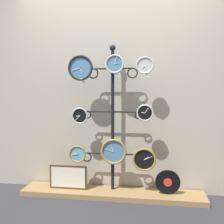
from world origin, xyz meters
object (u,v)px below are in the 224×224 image
at_px(picture_frame, 68,177).
at_px(vinyl_record, 168,182).
at_px(clock_top_center, 115,64).
at_px(clock_top_right, 145,65).
at_px(display_stand, 113,142).
at_px(clock_middle_right, 145,113).
at_px(clock_bottom_left, 78,154).
at_px(clock_top_left, 80,68).
at_px(clock_middle_left, 80,116).
at_px(clock_bottom_right, 144,160).
at_px(clock_bottom_center, 114,152).

bearing_deg(picture_frame, vinyl_record, 0.37).
xyz_separation_m(clock_top_center, clock_top_right, (0.35, -0.00, -0.02)).
height_order(display_stand, clock_middle_right, display_stand).
height_order(clock_bottom_left, vinyl_record, clock_bottom_left).
bearing_deg(clock_top_left, picture_frame, 168.25).
relative_size(clock_middle_left, picture_frame, 0.42).
distance_m(display_stand, clock_bottom_right, 0.43).
bearing_deg(clock_bottom_right, picture_frame, 179.27).
distance_m(clock_top_center, clock_middle_right, 0.66).
bearing_deg(clock_bottom_right, vinyl_record, 4.10).
bearing_deg(clock_top_center, clock_bottom_left, 179.74).
distance_m(clock_top_center, clock_bottom_center, 1.02).
bearing_deg(display_stand, clock_middle_left, -168.58).
xyz_separation_m(clock_top_left, picture_frame, (-0.18, 0.04, -1.33)).
xyz_separation_m(clock_top_center, vinyl_record, (0.62, 0.02, -1.37)).
xyz_separation_m(clock_top_left, vinyl_record, (1.02, 0.04, -1.33)).
xyz_separation_m(clock_top_left, clock_bottom_right, (0.75, 0.03, -1.06)).
bearing_deg(clock_top_center, clock_middle_left, 178.25).
bearing_deg(clock_middle_left, clock_top_center, -1.75).
bearing_deg(clock_middle_right, picture_frame, 179.54).
bearing_deg(vinyl_record, picture_frame, -179.63).
bearing_deg(clock_top_left, clock_middle_left, 122.65).
bearing_deg(clock_bottom_center, display_stand, 105.62).
bearing_deg(clock_bottom_right, clock_middle_left, 179.30).
bearing_deg(display_stand, clock_bottom_right, -12.72).
distance_m(clock_top_left, clock_bottom_left, 1.03).
height_order(clock_top_center, picture_frame, clock_top_center).
bearing_deg(clock_top_left, vinyl_record, 2.51).
bearing_deg(clock_middle_left, vinyl_record, 0.56).
height_order(display_stand, clock_top_center, display_stand).
xyz_separation_m(clock_top_left, clock_top_center, (0.40, 0.02, 0.04)).
height_order(clock_top_right, clock_bottom_left, clock_top_right).
xyz_separation_m(clock_top_left, clock_top_right, (0.75, 0.02, 0.02)).
bearing_deg(clock_bottom_left, clock_top_left, -24.40).
height_order(clock_bottom_left, clock_bottom_right, clock_bottom_left).
xyz_separation_m(clock_top_right, vinyl_record, (0.28, 0.03, -1.35)).
distance_m(clock_top_left, clock_middle_left, 0.57).
bearing_deg(clock_middle_right, clock_bottom_right, -119.44).
relative_size(clock_top_center, clock_middle_right, 1.12).
distance_m(clock_top_left, clock_top_right, 0.75).
bearing_deg(clock_middle_left, clock_bottom_center, -1.59).
height_order(clock_middle_left, picture_frame, clock_middle_left).
distance_m(display_stand, clock_top_left, 0.97).
height_order(clock_top_center, clock_middle_right, clock_top_center).
distance_m(display_stand, clock_middle_right, 0.54).
relative_size(clock_top_right, picture_frame, 0.42).
distance_m(clock_top_center, clock_top_right, 0.35).
distance_m(clock_bottom_center, picture_frame, 0.66).
xyz_separation_m(clock_bottom_left, clock_bottom_right, (0.80, 0.00, -0.04)).
height_order(clock_top_right, clock_middle_right, clock_top_right).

